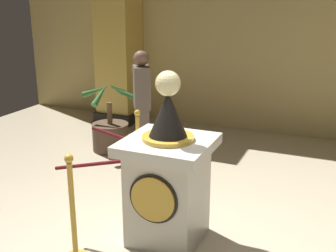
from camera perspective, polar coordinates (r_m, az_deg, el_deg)
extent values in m
cube|color=tan|center=(7.52, 14.20, 14.50)|extent=(10.23, 0.16, 4.10)
cube|color=beige|center=(4.14, 0.00, -9.37)|extent=(0.65, 0.65, 0.94)
cube|color=beige|center=(3.94, 0.00, -2.57)|extent=(0.82, 0.82, 0.10)
cylinder|color=gold|center=(3.82, -2.07, -9.94)|extent=(0.43, 0.03, 0.43)
cylinder|color=black|center=(3.82, -2.00, -9.88)|extent=(0.48, 0.01, 0.48)
cylinder|color=gold|center=(3.92, 0.00, -1.61)|extent=(0.49, 0.49, 0.04)
cone|color=black|center=(3.85, 0.00, 1.63)|extent=(0.36, 0.36, 0.42)
cylinder|color=gold|center=(3.80, 0.00, 4.51)|extent=(0.03, 0.03, 0.06)
sphere|color=beige|center=(3.79, 0.00, 5.80)|extent=(0.23, 0.23, 0.23)
cylinder|color=gold|center=(5.39, -3.96, -8.25)|extent=(0.24, 0.24, 0.03)
cylinder|color=gold|center=(5.21, -4.07, -3.69)|extent=(0.05, 0.05, 0.95)
sphere|color=gold|center=(5.06, -4.19, 1.77)|extent=(0.08, 0.08, 0.08)
cylinder|color=gold|center=(3.90, -12.79, -11.44)|extent=(0.05, 0.05, 0.96)
sphere|color=gold|center=(3.69, -13.32, -4.31)|extent=(0.08, 0.08, 0.08)
cylinder|color=#591419|center=(4.76, -5.89, -1.74)|extent=(0.81, 0.12, 0.22)
cylinder|color=#591419|center=(4.09, -10.30, -5.15)|extent=(0.81, 0.12, 0.22)
sphere|color=#591419|center=(4.45, -7.88, -4.40)|extent=(0.04, 0.04, 0.04)
cube|color=black|center=(8.35, -6.39, 1.52)|extent=(0.79, 0.79, 0.20)
cube|color=gold|center=(8.06, -6.83, 14.43)|extent=(0.69, 0.69, 3.93)
cylinder|color=#4C3828|center=(6.68, -7.79, -1.46)|extent=(0.57, 0.57, 0.43)
cylinder|color=brown|center=(6.57, -7.92, 1.73)|extent=(0.08, 0.08, 0.34)
cone|color=#2D662D|center=(6.41, -6.21, 4.56)|extent=(0.45, 0.19, 0.27)
cone|color=#2D662D|center=(6.67, -7.01, 5.01)|extent=(0.11, 0.44, 0.29)
cone|color=#2D662D|center=(6.58, -9.79, 4.74)|extent=(0.46, 0.16, 0.25)
cone|color=#2D662D|center=(6.31, -9.14, 4.24)|extent=(0.11, 0.42, 0.33)
cube|color=brown|center=(6.15, -3.48, -1.15)|extent=(0.30, 0.33, 0.80)
cube|color=brown|center=(5.97, -3.60, 5.25)|extent=(0.38, 0.42, 0.60)
sphere|color=brown|center=(5.90, -3.68, 9.14)|extent=(0.22, 0.22, 0.22)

